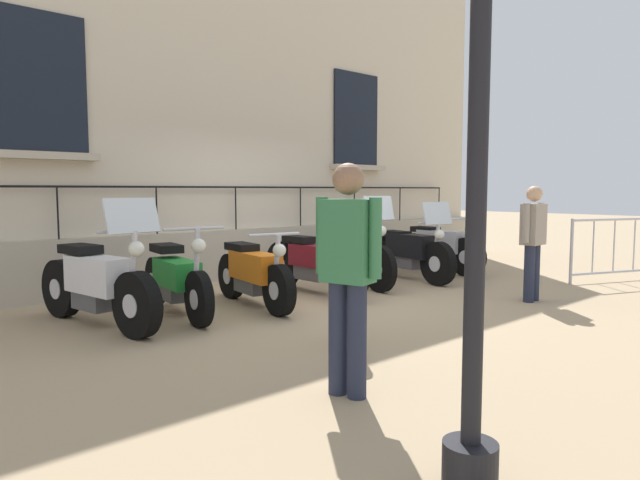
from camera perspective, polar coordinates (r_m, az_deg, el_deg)
ground_plane at (r=8.05m, az=0.08°, el=-5.69°), size 60.00×60.00×0.00m
building_facade at (r=10.08m, az=-9.96°, el=15.15°), size 0.82×13.51×6.80m
motorcycle_white at (r=6.66m, az=-21.51°, el=-4.26°), size 2.23×0.71×1.42m
motorcycle_green at (r=7.03m, az=-14.30°, el=-3.94°), size 2.13×0.75×1.10m
motorcycle_orange at (r=7.36m, az=-6.70°, el=-3.43°), size 1.97×0.73×0.99m
motorcycle_maroon at (r=8.20m, az=-0.62°, el=-2.42°), size 2.13×0.62×0.99m
motorcycle_blue at (r=8.91m, az=3.38°, el=-1.67°), size 2.11×0.73×1.42m
motorcycle_black at (r=9.59m, az=8.95°, el=-1.25°), size 2.12×0.77×1.31m
motorcycle_silver at (r=10.52m, az=11.87°, el=-0.82°), size 1.95×0.73×1.02m
crowd_barrier at (r=10.64m, az=28.30°, el=-0.59°), size 0.88×2.12×1.05m
bollard at (r=5.45m, az=2.79°, el=-5.10°), size 0.18×0.18×1.08m
pedestrian_standing at (r=8.10m, az=20.66°, el=0.25°), size 0.24×0.53×1.56m
pedestrian_walking at (r=4.07m, az=2.81°, el=-2.61°), size 0.51×0.31×1.70m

